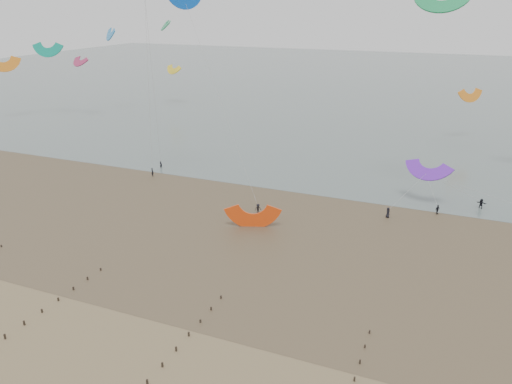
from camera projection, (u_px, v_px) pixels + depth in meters
ground at (136, 350)px, 51.77m from camera, size 500.00×500.00×0.00m
sea_and_shore at (237, 219)px, 82.95m from camera, size 500.00×665.00×0.03m
kitesurfer_lead at (152, 172)px, 103.12m from camera, size 0.78×0.70×1.80m
kitesurfers at (395, 207)px, 85.60m from camera, size 80.54×17.99×1.80m
grounded_kite at (253, 227)px, 80.23m from camera, size 9.12×8.12×4.16m
kites_airborne at (300, 55)px, 122.23m from camera, size 245.61×120.76×43.62m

